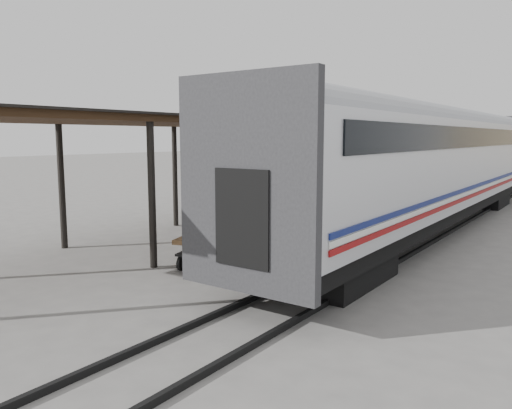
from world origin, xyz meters
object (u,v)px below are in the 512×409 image
object	(u,v)px
luggage_tug	(388,186)
porter	(203,208)
pedestrian	(323,191)
baggage_cart	(212,241)

from	to	relation	value
luggage_tug	porter	distance (m)	18.35
luggage_tug	pedestrian	size ratio (longest dim) A/B	1.16
pedestrian	porter	bearing A→B (deg)	109.17
luggage_tug	pedestrian	distance (m)	5.70
luggage_tug	pedestrian	xyz separation A→B (m)	(-1.32, -5.55, 0.14)
luggage_tug	porter	world-z (taller)	porter
baggage_cart	porter	distance (m)	1.24
baggage_cart	pedestrian	bearing A→B (deg)	86.63
baggage_cart	luggage_tug	size ratio (longest dim) A/B	1.40
baggage_cart	luggage_tug	bearing A→B (deg)	78.15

